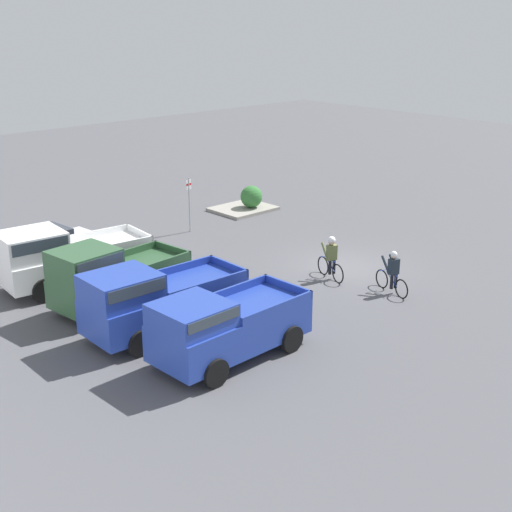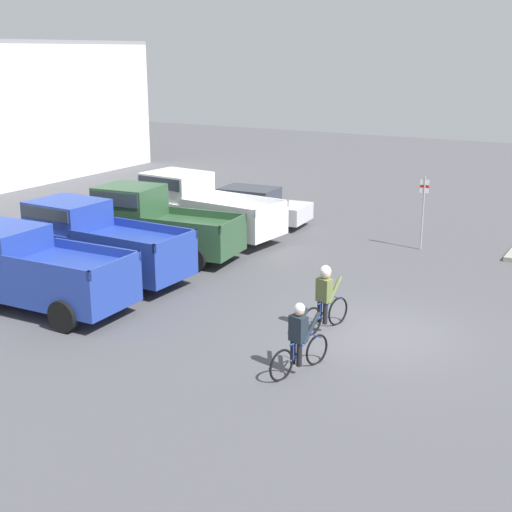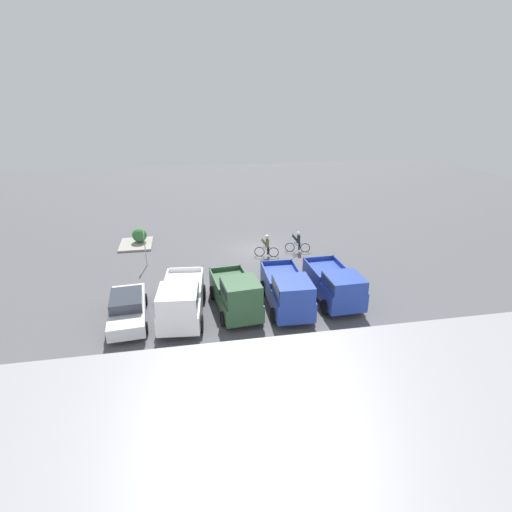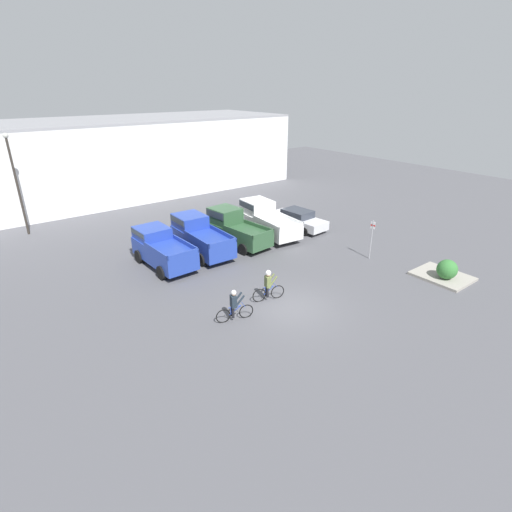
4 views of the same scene
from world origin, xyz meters
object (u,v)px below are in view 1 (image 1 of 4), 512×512
(pickup_truck_2, at_px, (109,276))
(fire_lane_sign, at_px, (189,199))
(pickup_truck_1, at_px, (155,299))
(shrub, at_px, (251,197))
(pickup_truck_3, at_px, (62,256))
(pickup_truck_0, at_px, (223,326))
(sedan_0, at_px, (41,248))
(cyclist_1, at_px, (393,272))
(cyclist_0, at_px, (331,257))

(pickup_truck_2, height_order, fire_lane_sign, fire_lane_sign)
(pickup_truck_1, bearing_deg, shrub, -54.13)
(shrub, bearing_deg, pickup_truck_3, 104.43)
(pickup_truck_0, xyz_separation_m, sedan_0, (11.21, -0.04, -0.39))
(pickup_truck_0, xyz_separation_m, cyclist_1, (-0.12, -7.87, -0.31))
(pickup_truck_0, relative_size, fire_lane_sign, 1.92)
(cyclist_0, distance_m, shrub, 10.27)
(pickup_truck_0, bearing_deg, fire_lane_sign, -33.66)
(pickup_truck_2, relative_size, fire_lane_sign, 1.96)
(fire_lane_sign, height_order, shrub, fire_lane_sign)
(sedan_0, xyz_separation_m, fire_lane_sign, (-0.43, -7.14, 0.81))
(cyclist_1, bearing_deg, fire_lane_sign, 3.60)
(pickup_truck_0, distance_m, pickup_truck_3, 8.47)
(shrub, bearing_deg, pickup_truck_1, 125.87)
(pickup_truck_0, bearing_deg, cyclist_1, -90.86)
(pickup_truck_1, relative_size, sedan_0, 1.07)
(cyclist_1, relative_size, fire_lane_sign, 0.71)
(pickup_truck_0, height_order, shrub, pickup_truck_0)
(pickup_truck_0, relative_size, cyclist_0, 2.85)
(pickup_truck_2, relative_size, shrub, 4.48)
(pickup_truck_0, distance_m, shrub, 16.54)
(pickup_truck_1, xyz_separation_m, sedan_0, (8.39, -0.42, -0.45))
(sedan_0, xyz_separation_m, cyclist_0, (-8.86, -7.30, 0.15))
(pickup_truck_3, relative_size, cyclist_1, 3.10)
(cyclist_0, bearing_deg, sedan_0, 39.49)
(pickup_truck_2, relative_size, cyclist_0, 2.91)
(pickup_truck_1, distance_m, fire_lane_sign, 10.98)
(cyclist_0, height_order, cyclist_1, cyclist_0)
(cyclist_0, bearing_deg, pickup_truck_1, 86.49)
(cyclist_0, relative_size, shrub, 1.54)
(cyclist_1, xyz_separation_m, fire_lane_sign, (10.90, 0.68, 0.74))
(pickup_truck_1, distance_m, sedan_0, 8.41)
(sedan_0, distance_m, shrub, 11.74)
(pickup_truck_2, bearing_deg, cyclist_1, -124.83)
(sedan_0, bearing_deg, fire_lane_sign, -93.41)
(pickup_truck_3, bearing_deg, pickup_truck_0, -176.86)
(pickup_truck_2, height_order, sedan_0, pickup_truck_2)
(pickup_truck_0, distance_m, pickup_truck_2, 5.57)
(pickup_truck_1, distance_m, pickup_truck_2, 2.74)
(pickup_truck_1, bearing_deg, sedan_0, -2.85)
(cyclist_0, bearing_deg, fire_lane_sign, 1.11)
(pickup_truck_3, height_order, sedan_0, pickup_truck_3)
(pickup_truck_3, xyz_separation_m, cyclist_0, (-6.11, -7.81, -0.32))
(pickup_truck_0, relative_size, cyclist_1, 2.72)
(pickup_truck_0, height_order, pickup_truck_2, pickup_truck_2)
(pickup_truck_2, bearing_deg, cyclist_0, -112.82)
(pickup_truck_2, xyz_separation_m, sedan_0, (5.65, -0.33, -0.46))
(pickup_truck_3, bearing_deg, sedan_0, -10.40)
(pickup_truck_2, distance_m, cyclist_0, 8.29)
(pickup_truck_3, height_order, shrub, pickup_truck_3)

